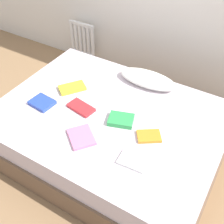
{
  "coord_description": "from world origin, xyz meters",
  "views": [
    {
      "loc": [
        0.97,
        -1.56,
        2.19
      ],
      "look_at": [
        0.0,
        0.05,
        0.48
      ],
      "focal_mm": 45.61,
      "sensor_mm": 36.0,
      "label": 1
    }
  ],
  "objects": [
    {
      "name": "textbook_blue",
      "position": [
        -0.59,
        -0.2,
        0.52
      ],
      "size": [
        0.22,
        0.19,
        0.03
      ],
      "primitive_type": "cube",
      "rotation": [
        0.0,
        0.0,
        -0.1
      ],
      "color": "#2847B7",
      "rests_on": "bed"
    },
    {
      "name": "radiator",
      "position": [
        -1.15,
        1.2,
        0.36
      ],
      "size": [
        0.37,
        0.04,
        0.45
      ],
      "color": "white",
      "rests_on": "ground"
    },
    {
      "name": "pillow",
      "position": [
        0.09,
        0.58,
        0.55
      ],
      "size": [
        0.59,
        0.26,
        0.1
      ],
      "primitive_type": "ellipsoid",
      "color": "white",
      "rests_on": "bed"
    },
    {
      "name": "textbook_pink",
      "position": [
        -0.04,
        -0.36,
        0.51
      ],
      "size": [
        0.3,
        0.29,
        0.02
      ],
      "primitive_type": "cube",
      "rotation": [
        0.0,
        0.0,
        -0.67
      ],
      "color": "pink",
      "rests_on": "bed"
    },
    {
      "name": "textbook_white",
      "position": [
        0.42,
        -0.36,
        0.51
      ],
      "size": [
        0.22,
        0.16,
        0.02
      ],
      "primitive_type": "cube",
      "rotation": [
        0.0,
        0.0,
        0.07
      ],
      "color": "white",
      "rests_on": "bed"
    },
    {
      "name": "bed",
      "position": [
        0.0,
        0.0,
        0.25
      ],
      "size": [
        2.0,
        1.5,
        0.5
      ],
      "color": "brown",
      "rests_on": "ground"
    },
    {
      "name": "textbook_red",
      "position": [
        -0.25,
        -0.07,
        0.51
      ],
      "size": [
        0.26,
        0.17,
        0.03
      ],
      "primitive_type": "cube",
      "rotation": [
        0.0,
        0.0,
        -0.17
      ],
      "color": "red",
      "rests_on": "bed"
    },
    {
      "name": "textbook_yellow",
      "position": [
        -0.49,
        0.12,
        0.52
      ],
      "size": [
        0.26,
        0.28,
        0.03
      ],
      "primitive_type": "cube",
      "rotation": [
        0.0,
        0.0,
        0.94
      ],
      "color": "yellow",
      "rests_on": "bed"
    },
    {
      "name": "textbook_green",
      "position": [
        0.14,
        -0.03,
        0.52
      ],
      "size": [
        0.25,
        0.22,
        0.04
      ],
      "primitive_type": "cube",
      "rotation": [
        0.0,
        0.0,
        0.32
      ],
      "color": "green",
      "rests_on": "bed"
    },
    {
      "name": "ground_plane",
      "position": [
        0.0,
        0.0,
        0.0
      ],
      "size": [
        8.0,
        8.0,
        0.0
      ],
      "primitive_type": "plane",
      "color": "#93704C"
    },
    {
      "name": "textbook_orange",
      "position": [
        0.42,
        -0.07,
        0.51
      ],
      "size": [
        0.23,
        0.22,
        0.02
      ],
      "primitive_type": "cube",
      "rotation": [
        0.0,
        0.0,
        0.6
      ],
      "color": "orange",
      "rests_on": "bed"
    }
  ]
}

